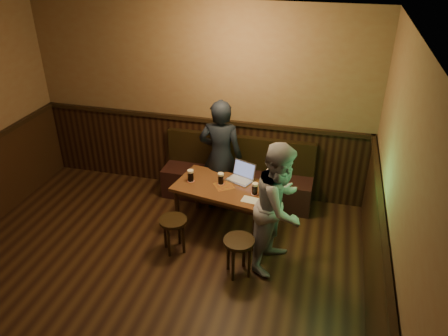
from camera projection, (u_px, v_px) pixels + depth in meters
room at (110, 222)px, 4.03m from camera, size 5.04×6.04×2.84m
bench at (237, 180)px, 6.46m from camera, size 2.20×0.50×0.95m
pub_table at (224, 192)px, 5.67m from camera, size 1.35×0.92×0.67m
stool_left at (173, 226)px, 5.36m from camera, size 0.40×0.40×0.47m
stool_right at (239, 247)px, 4.98m from camera, size 0.44×0.44×0.49m
pint_left at (191, 176)px, 5.70m from camera, size 0.11×0.11×0.16m
pint_mid at (221, 178)px, 5.64m from camera, size 0.10×0.10×0.16m
pint_right at (255, 189)px, 5.42m from camera, size 0.10×0.10×0.16m
laptop at (242, 175)px, 5.75m from camera, size 0.40×0.36×0.23m
menu at (251, 200)px, 5.33m from camera, size 0.24×0.18×0.00m
person_suit at (221, 157)px, 6.01m from camera, size 0.62×0.43×1.65m
person_grey at (280, 207)px, 4.98m from camera, size 0.79×0.91×1.59m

